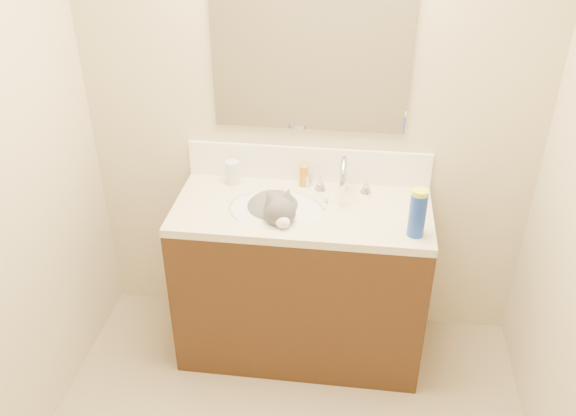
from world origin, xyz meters
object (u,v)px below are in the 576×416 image
(vanity_cabinet, at_px, (301,283))
(faucet, at_px, (343,179))
(amber_bottle, at_px, (304,176))
(spray_can, at_px, (417,215))
(basin, at_px, (276,221))
(pill_bottle, at_px, (233,172))
(cat, at_px, (274,214))
(silver_jar, at_px, (308,180))

(vanity_cabinet, distance_m, faucet, 0.58)
(amber_bottle, bearing_deg, spray_can, -35.34)
(faucet, relative_size, amber_bottle, 2.57)
(basin, relative_size, pill_bottle, 3.76)
(basin, xyz_separation_m, pill_bottle, (-0.25, 0.21, 0.13))
(amber_bottle, bearing_deg, pill_bottle, -176.41)
(faucet, height_order, pill_bottle, faucet)
(amber_bottle, bearing_deg, cat, -115.60)
(vanity_cabinet, relative_size, faucet, 4.29)
(vanity_cabinet, xyz_separation_m, cat, (-0.13, -0.03, 0.42))
(basin, height_order, spray_can, spray_can)
(vanity_cabinet, relative_size, silver_jar, 20.66)
(vanity_cabinet, bearing_deg, silver_jar, 89.09)
(basin, height_order, cat, cat)
(basin, distance_m, pill_bottle, 0.35)
(cat, xyz_separation_m, amber_bottle, (0.11, 0.23, 0.09))
(amber_bottle, relative_size, spray_can, 0.55)
(cat, xyz_separation_m, pill_bottle, (-0.24, 0.21, 0.09))
(pill_bottle, bearing_deg, silver_jar, 4.34)
(basin, bearing_deg, silver_jar, 62.99)
(cat, relative_size, amber_bottle, 3.86)
(faucet, relative_size, pill_bottle, 2.34)
(silver_jar, bearing_deg, basin, -117.01)
(faucet, xyz_separation_m, spray_can, (0.33, -0.30, 0.01))
(vanity_cabinet, relative_size, basin, 2.67)
(vanity_cabinet, bearing_deg, cat, -167.94)
(silver_jar, bearing_deg, amber_bottle, -161.88)
(cat, height_order, amber_bottle, cat)
(basin, distance_m, silver_jar, 0.29)
(faucet, bearing_deg, pill_bottle, 175.08)
(cat, height_order, pill_bottle, cat)
(pill_bottle, bearing_deg, spray_can, -21.80)
(basin, bearing_deg, cat, 156.36)
(pill_bottle, xyz_separation_m, silver_jar, (0.37, 0.03, -0.03))
(faucet, height_order, spray_can, faucet)
(vanity_cabinet, distance_m, basin, 0.40)
(cat, relative_size, spray_can, 2.11)
(silver_jar, bearing_deg, vanity_cabinet, -90.91)
(basin, xyz_separation_m, silver_jar, (0.12, 0.24, 0.10))
(amber_bottle, bearing_deg, vanity_cabinet, -85.81)
(basin, bearing_deg, amber_bottle, 66.03)
(amber_bottle, xyz_separation_m, spray_can, (0.52, -0.37, 0.05))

